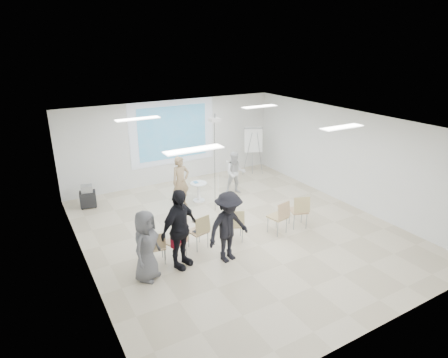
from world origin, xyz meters
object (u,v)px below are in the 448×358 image
chair_left_mid (178,239)px  chair_center (235,223)px  player_left (181,178)px  audience_left (179,224)px  chair_far_left (157,245)px  laptop (198,230)px  player_right (235,171)px  pedestal_table (199,191)px  chair_right_far (300,209)px  chair_left_inner (200,229)px  av_cart (88,197)px  chair_right_inner (280,215)px  audience_mid (228,222)px  flipchart_easel (253,140)px  audience_outer (146,242)px

chair_left_mid → chair_center: chair_left_mid is taller
player_left → audience_left: bearing=-120.0°
chair_far_left → laptop: 1.18m
player_right → pedestal_table: bearing=-155.8°
chair_right_far → audience_left: audience_left is taller
player_right → chair_left_inner: size_ratio=1.75×
chair_left_inner → av_cart: (-1.93, 4.03, -0.21)m
chair_center → player_left: bearing=120.5°
chair_left_inner → chair_center: chair_left_inner is taller
chair_left_mid → chair_right_inner: chair_right_inner is taller
player_left → chair_right_inner: player_left is taller
pedestal_table → chair_right_far: chair_right_far is taller
pedestal_table → player_left: player_left is taller
chair_right_inner → chair_right_far: chair_right_far is taller
chair_far_left → audience_left: bearing=-27.9°
chair_left_inner → audience_left: bearing=-159.8°
audience_mid → av_cart: audience_mid is taller
audience_left → audience_mid: size_ratio=1.10×
chair_center → av_cart: bearing=149.1°
player_left → flipchart_easel: bearing=14.4°
chair_right_inner → chair_left_mid: bearing=166.1°
chair_right_far → player_left: bearing=146.7°
chair_center → flipchart_easel: flipchart_easel is taller
laptop → audience_left: audience_left is taller
player_right → flipchart_easel: flipchart_easel is taller
chair_left_inner → av_cart: bearing=103.4°
chair_right_far → chair_right_inner: bearing=-159.7°
chair_far_left → chair_center: bearing=9.9°
av_cart → chair_left_inner: bearing=-53.7°
chair_left_inner → chair_center: (0.97, -0.13, -0.01)m
chair_left_inner → player_left: bearing=63.8°
player_left → chair_center: size_ratio=2.03×
chair_left_mid → chair_left_inner: bearing=-6.7°
chair_center → audience_left: 1.82m
chair_left_inner → audience_outer: 1.69m
chair_right_far → av_cart: 6.55m
player_right → audience_left: audience_left is taller
chair_center → chair_far_left: bearing=-155.9°
player_left → flipchart_easel: (3.62, 1.33, 0.46)m
chair_center → audience_outer: size_ratio=0.50×
chair_right_far → av_cart: (-4.84, 4.40, -0.24)m
chair_left_mid → pedestal_table: bearing=31.6°
flipchart_easel → chair_center: bearing=-105.0°
laptop → flipchart_easel: size_ratio=0.18×
player_left → audience_outer: size_ratio=1.02×
chair_far_left → chair_right_far: bearing=6.6°
chair_left_inner → laptop: 0.11m
player_right → av_cart: size_ratio=2.23×
chair_far_left → chair_left_inner: (1.18, 0.12, 0.05)m
chair_left_inner → audience_left: 1.03m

